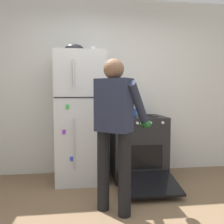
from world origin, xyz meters
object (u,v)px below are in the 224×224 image
(red_pot, at_px, (128,112))
(coffee_mug, at_px, (93,50))
(refrigerator, at_px, (81,117))
(stove_range, at_px, (138,148))
(mixing_bowl, at_px, (74,48))
(person_cook, at_px, (115,122))

(red_pot, distance_m, coffee_mug, 1.02)
(red_pot, relative_size, coffee_mug, 3.07)
(refrigerator, height_order, red_pot, refrigerator)
(stove_range, bearing_deg, coffee_mug, 174.11)
(stove_range, xyz_separation_m, mixing_bowl, (-0.92, 0.02, 1.43))
(stove_range, distance_m, mixing_bowl, 1.70)
(person_cook, bearing_deg, refrigerator, 109.80)
(mixing_bowl, bearing_deg, person_cook, -66.26)
(coffee_mug, xyz_separation_m, mixing_bowl, (-0.26, -0.05, 0.01))
(person_cook, xyz_separation_m, mixing_bowl, (-0.44, 1.00, 0.92))
(stove_range, bearing_deg, refrigerator, 178.80)
(refrigerator, xyz_separation_m, stove_range, (0.84, -0.02, -0.46))
(mixing_bowl, bearing_deg, stove_range, -1.11)
(coffee_mug, relative_size, mixing_bowl, 0.43)
(stove_range, distance_m, coffee_mug, 1.56)
(person_cook, relative_size, red_pot, 4.65)
(refrigerator, distance_m, person_cook, 1.06)
(red_pot, bearing_deg, mixing_bowl, 176.24)
(stove_range, distance_m, red_pot, 0.55)
(refrigerator, height_order, mixing_bowl, mixing_bowl)
(mixing_bowl, bearing_deg, refrigerator, -0.22)
(coffee_mug, bearing_deg, person_cook, -80.42)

